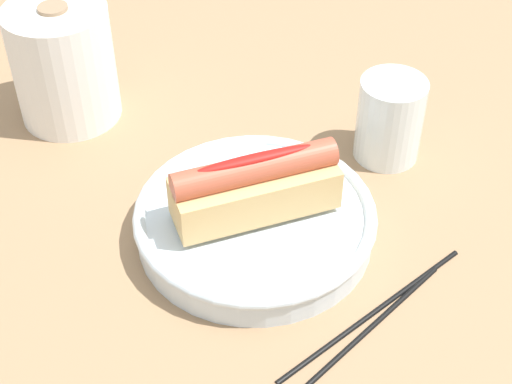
{
  "coord_description": "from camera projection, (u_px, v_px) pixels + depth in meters",
  "views": [
    {
      "loc": [
        -0.32,
        -0.39,
        0.53
      ],
      "look_at": [
        0.0,
        0.01,
        0.05
      ],
      "focal_mm": 54.8,
      "sensor_mm": 36.0,
      "label": 1
    }
  ],
  "objects": [
    {
      "name": "ground_plane",
      "position": [
        265.0,
        244.0,
        0.73
      ],
      "size": [
        2.4,
        2.4,
        0.0
      ],
      "primitive_type": "plane",
      "color": "#9E7A56"
    },
    {
      "name": "serving_bowl",
      "position": [
        256.0,
        220.0,
        0.73
      ],
      "size": [
        0.23,
        0.23,
        0.03
      ],
      "color": "silver",
      "rests_on": "ground_plane"
    },
    {
      "name": "hotdog_front",
      "position": [
        256.0,
        186.0,
        0.7
      ],
      "size": [
        0.16,
        0.1,
        0.06
      ],
      "color": "#DBB270",
      "rests_on": "serving_bowl"
    },
    {
      "name": "water_glass",
      "position": [
        389.0,
        124.0,
        0.8
      ],
      "size": [
        0.07,
        0.07,
        0.09
      ],
      "color": "white",
      "rests_on": "ground_plane"
    },
    {
      "name": "paper_towel_roll",
      "position": [
        64.0,
        64.0,
        0.84
      ],
      "size": [
        0.11,
        0.11,
        0.13
      ],
      "color": "white",
      "rests_on": "ground_plane"
    },
    {
      "name": "chopstick_near",
      "position": [
        373.0,
        311.0,
        0.67
      ],
      "size": [
        0.22,
        0.01,
        0.01
      ],
      "primitive_type": "cylinder",
      "rotation": [
        0.0,
        1.57,
        0.03
      ],
      "color": "black",
      "rests_on": "ground_plane"
    },
    {
      "name": "chopstick_far",
      "position": [
        358.0,
        338.0,
        0.65
      ],
      "size": [
        0.22,
        0.03,
        0.01
      ],
      "primitive_type": "cylinder",
      "rotation": [
        0.0,
        1.57,
        0.12
      ],
      "color": "black",
      "rests_on": "ground_plane"
    }
  ]
}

